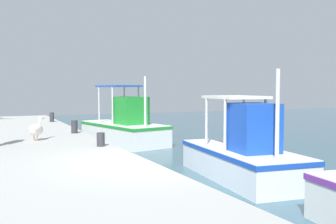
{
  "coord_description": "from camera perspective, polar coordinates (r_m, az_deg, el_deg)",
  "views": [
    {
      "loc": [
        8.64,
        -3.53,
        2.52
      ],
      "look_at": [
        -2.75,
        1.79,
        1.78
      ],
      "focal_mm": 41.52,
      "sensor_mm": 36.0,
      "label": 1
    }
  ],
  "objects": [
    {
      "name": "fishing_boat_second",
      "position": [
        11.11,
        10.99,
        -6.15
      ],
      "size": [
        4.76,
        2.35,
        3.01
      ],
      "color": "white",
      "rests_on": "ground"
    },
    {
      "name": "mooring_bollard_third",
      "position": [
        11.9,
        -9.85,
        -4.0
      ],
      "size": [
        0.24,
        0.24,
        0.42
      ],
      "primitive_type": "cylinder",
      "color": "#333338",
      "rests_on": "quay_pier"
    },
    {
      "name": "pelican",
      "position": [
        13.73,
        -18.78,
        -2.35
      ],
      "size": [
        0.87,
        0.77,
        0.82
      ],
      "color": "tan",
      "rests_on": "quay_pier"
    },
    {
      "name": "fishing_boat_nearest",
      "position": [
        18.06,
        -6.4,
        -2.35
      ],
      "size": [
        5.21,
        2.98,
        3.07
      ],
      "color": "white",
      "rests_on": "ground"
    },
    {
      "name": "mooring_bollard_second",
      "position": [
        15.66,
        -13.58,
        -2.12
      ],
      "size": [
        0.25,
        0.25,
        0.5
      ],
      "primitive_type": "cylinder",
      "color": "#333338",
      "rests_on": "quay_pier"
    },
    {
      "name": "mooring_bollard_nearest",
      "position": [
        21.39,
        -16.69,
        -0.73
      ],
      "size": [
        0.23,
        0.23,
        0.5
      ],
      "primitive_type": "cylinder",
      "color": "#333338",
      "rests_on": "quay_pier"
    }
  ]
}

